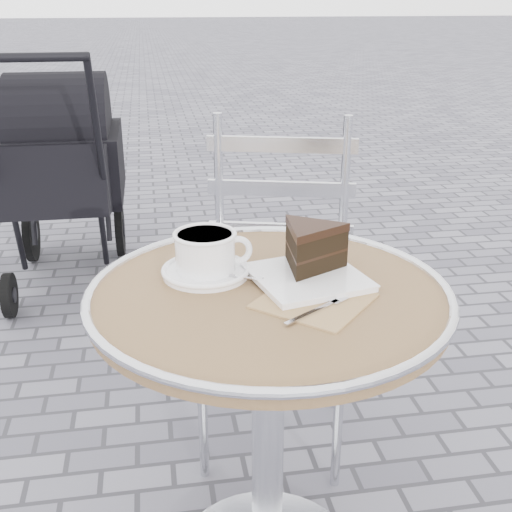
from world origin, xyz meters
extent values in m
cylinder|color=silver|center=(0.00, 0.00, 0.36)|extent=(0.07, 0.07, 0.67)
cylinder|color=#A37A58|center=(0.00, 0.00, 0.71)|extent=(0.70, 0.70, 0.03)
torus|color=silver|center=(0.00, 0.00, 0.73)|extent=(0.72, 0.72, 0.02)
cylinder|color=white|center=(-0.11, 0.10, 0.74)|extent=(0.18, 0.18, 0.01)
cylinder|color=white|center=(-0.11, 0.10, 0.78)|extent=(0.12, 0.12, 0.08)
torus|color=white|center=(-0.05, 0.09, 0.78)|extent=(0.06, 0.01, 0.06)
cylinder|color=beige|center=(-0.11, 0.10, 0.82)|extent=(0.11, 0.11, 0.01)
cube|color=#A17B58|center=(0.08, -0.06, 0.73)|extent=(0.26, 0.26, 0.00)
cube|color=white|center=(0.08, 0.03, 0.74)|extent=(0.25, 0.25, 0.01)
cylinder|color=silver|center=(-0.12, 0.34, 0.24)|extent=(0.03, 0.03, 0.49)
cylinder|color=silver|center=(0.24, 0.25, 0.24)|extent=(0.03, 0.03, 0.49)
cylinder|color=silver|center=(-0.02, 0.70, 0.24)|extent=(0.03, 0.03, 0.49)
cylinder|color=silver|center=(0.33, 0.60, 0.24)|extent=(0.03, 0.03, 0.49)
cube|color=silver|center=(0.11, 0.47, 0.50)|extent=(0.53, 0.53, 0.02)
cube|color=black|center=(-0.61, 1.77, 0.51)|extent=(0.44, 0.70, 0.42)
cylinder|color=black|center=(-0.62, 1.20, 1.07)|extent=(0.44, 0.03, 0.03)
cylinder|color=black|center=(-0.84, 1.46, 0.09)|extent=(0.04, 0.19, 0.19)
cylinder|color=black|center=(-0.39, 1.45, 0.09)|extent=(0.04, 0.19, 0.19)
cylinder|color=black|center=(-0.83, 2.09, 0.15)|extent=(0.04, 0.29, 0.29)
cylinder|color=black|center=(-0.39, 2.09, 0.15)|extent=(0.04, 0.29, 0.29)
camera|label=1|loc=(-0.21, -1.12, 1.27)|focal=45.00mm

